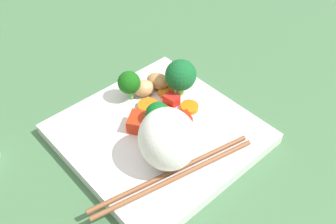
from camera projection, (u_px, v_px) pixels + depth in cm
name	position (u px, v px, depth cm)	size (l,w,h in cm)	color
ground_plane	(158.00, 143.00, 54.47)	(110.00, 110.00, 2.00)	#426D46
square_plate	(158.00, 134.00, 53.18)	(24.27, 24.27, 1.74)	white
rice_mound	(168.00, 139.00, 46.25)	(8.05, 7.23, 7.57)	white
broccoli_floret_0	(156.00, 117.00, 50.27)	(3.31, 3.31, 4.71)	#77B756
broccoli_floret_1	(181.00, 75.00, 55.56)	(4.64, 4.64, 5.97)	#83BD50
broccoli_floret_2	(129.00, 83.00, 55.17)	(3.36, 3.36, 4.81)	#62A755
carrot_slice_0	(164.00, 111.00, 54.90)	(2.33, 2.33, 0.44)	orange
carrot_slice_1	(192.00, 109.00, 55.06)	(2.63, 2.63, 0.69)	orange
carrot_slice_2	(148.00, 106.00, 55.45)	(3.04, 3.04, 0.74)	orange
carrot_slice_3	(166.00, 92.00, 57.74)	(2.49, 2.49, 0.72)	orange
pepper_chunk_0	(171.00, 100.00, 55.89)	(2.08, 1.64, 1.51)	red
pepper_chunk_1	(180.00, 119.00, 53.08)	(2.84, 2.02, 1.31)	red
pepper_chunk_2	(139.00, 122.00, 52.17)	(3.05, 2.86, 2.00)	red
chicken_piece_0	(158.00, 81.00, 58.30)	(3.63, 2.72, 2.40)	tan
chicken_piece_1	(143.00, 88.00, 57.05)	(3.21, 2.65, 2.47)	tan
chopstick_pair	(174.00, 175.00, 46.66)	(22.39, 6.42, 0.64)	brown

